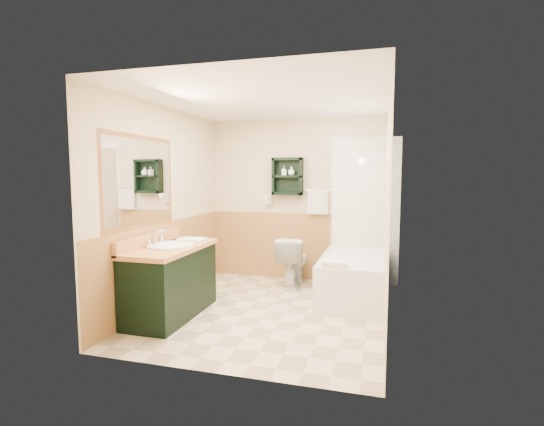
% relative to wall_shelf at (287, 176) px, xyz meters
% --- Properties ---
extents(floor, '(3.00, 3.00, 0.00)m').
position_rel_wall_shelf_xyz_m(floor, '(0.10, -1.41, -1.55)').
color(floor, beige).
rests_on(floor, ground).
extents(back_wall, '(2.60, 0.04, 2.40)m').
position_rel_wall_shelf_xyz_m(back_wall, '(0.10, 0.11, -0.35)').
color(back_wall, '#FFEDC7').
rests_on(back_wall, ground).
extents(left_wall, '(0.04, 3.00, 2.40)m').
position_rel_wall_shelf_xyz_m(left_wall, '(-1.22, -1.41, -0.35)').
color(left_wall, '#FFEDC7').
rests_on(left_wall, ground).
extents(right_wall, '(0.04, 3.00, 2.40)m').
position_rel_wall_shelf_xyz_m(right_wall, '(1.42, -1.41, -0.35)').
color(right_wall, '#FFEDC7').
rests_on(right_wall, ground).
extents(ceiling, '(2.60, 3.00, 0.04)m').
position_rel_wall_shelf_xyz_m(ceiling, '(0.10, -1.41, 0.87)').
color(ceiling, white).
rests_on(ceiling, back_wall).
extents(wainscot_left, '(2.98, 2.98, 1.00)m').
position_rel_wall_shelf_xyz_m(wainscot_left, '(-1.19, -1.41, -1.05)').
color(wainscot_left, tan).
rests_on(wainscot_left, left_wall).
extents(wainscot_back, '(2.58, 2.58, 1.00)m').
position_rel_wall_shelf_xyz_m(wainscot_back, '(0.10, 0.08, -1.05)').
color(wainscot_back, tan).
rests_on(wainscot_back, back_wall).
extents(mirror_frame, '(1.30, 1.30, 1.00)m').
position_rel_wall_shelf_xyz_m(mirror_frame, '(-1.17, -1.96, -0.05)').
color(mirror_frame, brown).
rests_on(mirror_frame, left_wall).
extents(mirror_glass, '(1.20, 1.20, 0.90)m').
position_rel_wall_shelf_xyz_m(mirror_glass, '(-1.17, -1.96, -0.05)').
color(mirror_glass, white).
rests_on(mirror_glass, left_wall).
extents(tile_right, '(1.50, 1.50, 2.10)m').
position_rel_wall_shelf_xyz_m(tile_right, '(1.38, -0.66, -0.50)').
color(tile_right, white).
rests_on(tile_right, right_wall).
extents(tile_back, '(0.95, 0.95, 2.10)m').
position_rel_wall_shelf_xyz_m(tile_back, '(1.13, 0.07, -0.50)').
color(tile_back, white).
rests_on(tile_back, back_wall).
extents(tile_accent, '(1.50, 1.50, 0.10)m').
position_rel_wall_shelf_xyz_m(tile_accent, '(1.37, -0.66, 0.35)').
color(tile_accent, '#154B37').
rests_on(tile_accent, right_wall).
extents(wall_shelf, '(0.45, 0.15, 0.55)m').
position_rel_wall_shelf_xyz_m(wall_shelf, '(0.00, 0.00, 0.00)').
color(wall_shelf, black).
rests_on(wall_shelf, back_wall).
extents(hair_dryer, '(0.10, 0.24, 0.18)m').
position_rel_wall_shelf_xyz_m(hair_dryer, '(-0.30, 0.02, -0.35)').
color(hair_dryer, white).
rests_on(hair_dryer, back_wall).
extents(towel_bar, '(0.40, 0.06, 0.40)m').
position_rel_wall_shelf_xyz_m(towel_bar, '(0.45, 0.04, -0.20)').
color(towel_bar, white).
rests_on(towel_bar, back_wall).
extents(curtain_rod, '(0.03, 1.60, 0.03)m').
position_rel_wall_shelf_xyz_m(curtain_rod, '(0.63, -0.66, 0.45)').
color(curtain_rod, silver).
rests_on(curtain_rod, back_wall).
extents(shower_curtain, '(1.05, 1.05, 1.70)m').
position_rel_wall_shelf_xyz_m(shower_curtain, '(0.63, -0.48, -0.40)').
color(shower_curtain, beige).
rests_on(shower_curtain, curtain_rod).
extents(vanity, '(0.59, 1.24, 0.79)m').
position_rel_wall_shelf_xyz_m(vanity, '(-0.89, -1.84, -1.16)').
color(vanity, black).
rests_on(vanity, ground).
extents(bathtub, '(0.81, 1.50, 0.54)m').
position_rel_wall_shelf_xyz_m(bathtub, '(1.03, -0.64, -1.28)').
color(bathtub, white).
rests_on(bathtub, ground).
extents(toilet, '(0.39, 0.71, 0.69)m').
position_rel_wall_shelf_xyz_m(toilet, '(0.15, -0.26, -1.20)').
color(toilet, white).
rests_on(toilet, ground).
extents(counter_towel, '(0.29, 0.23, 0.04)m').
position_rel_wall_shelf_xyz_m(counter_towel, '(-0.79, -1.51, -0.74)').
color(counter_towel, white).
rests_on(counter_towel, vanity).
extents(vanity_book, '(0.15, 0.05, 0.20)m').
position_rel_wall_shelf_xyz_m(vanity_book, '(-1.06, -1.52, -0.66)').
color(vanity_book, black).
rests_on(vanity_book, vanity).
extents(tub_towel, '(0.26, 0.22, 0.07)m').
position_rel_wall_shelf_xyz_m(tub_towel, '(0.85, -1.27, -0.98)').
color(tub_towel, white).
rests_on(tub_towel, bathtub).
extents(soap_bottle_a, '(0.11, 0.15, 0.06)m').
position_rel_wall_shelf_xyz_m(soap_bottle_a, '(-0.05, -0.01, 0.05)').
color(soap_bottle_a, white).
rests_on(soap_bottle_a, wall_shelf).
extents(soap_bottle_b, '(0.15, 0.16, 0.10)m').
position_rel_wall_shelf_xyz_m(soap_bottle_b, '(0.06, -0.01, 0.07)').
color(soap_bottle_b, white).
rests_on(soap_bottle_b, wall_shelf).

